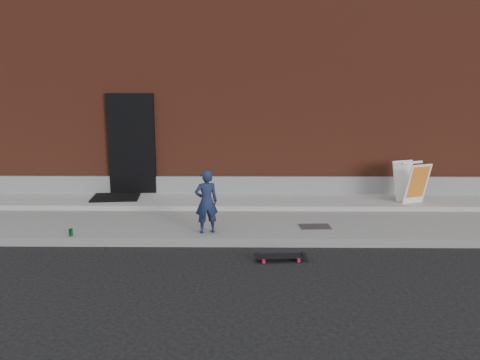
{
  "coord_description": "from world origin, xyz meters",
  "views": [
    {
      "loc": [
        -0.04,
        -7.51,
        2.66
      ],
      "look_at": [
        -0.13,
        0.8,
        1.0
      ],
      "focal_mm": 35.0,
      "sensor_mm": 36.0,
      "label": 1
    }
  ],
  "objects_px": {
    "child": "(206,202)",
    "pizza_sign": "(411,182)",
    "skateboard": "(280,256)",
    "soda_can": "(71,233)"
  },
  "relations": [
    {
      "from": "skateboard",
      "to": "pizza_sign",
      "type": "distance_m",
      "value": 4.14
    },
    {
      "from": "skateboard",
      "to": "soda_can",
      "type": "height_order",
      "value": "soda_can"
    },
    {
      "from": "child",
      "to": "skateboard",
      "type": "bearing_deg",
      "value": 124.93
    },
    {
      "from": "pizza_sign",
      "to": "soda_can",
      "type": "relative_size",
      "value": 6.74
    },
    {
      "from": "child",
      "to": "soda_can",
      "type": "xyz_separation_m",
      "value": [
        -2.31,
        -0.24,
        -0.49
      ]
    },
    {
      "from": "child",
      "to": "soda_can",
      "type": "relative_size",
      "value": 8.56
    },
    {
      "from": "skateboard",
      "to": "pizza_sign",
      "type": "xyz_separation_m",
      "value": [
        2.96,
        2.82,
        0.61
      ]
    },
    {
      "from": "child",
      "to": "pizza_sign",
      "type": "distance_m",
      "value": 4.58
    },
    {
      "from": "child",
      "to": "pizza_sign",
      "type": "bearing_deg",
      "value": -172.87
    },
    {
      "from": "skateboard",
      "to": "soda_can",
      "type": "distance_m",
      "value": 3.61
    }
  ]
}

